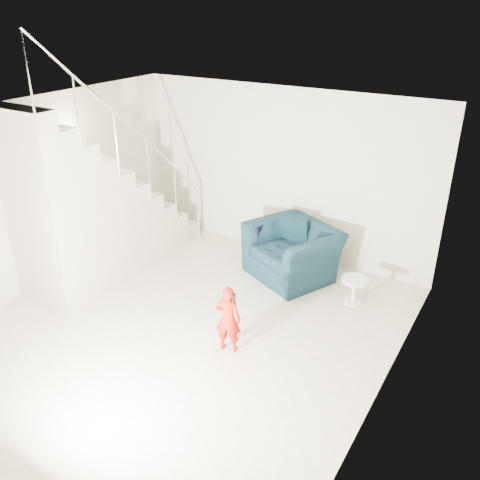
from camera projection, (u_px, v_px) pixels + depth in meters
name	position (u px, v px, depth m)	size (l,w,h in m)	color
floor	(182.00, 332.00, 6.51)	(5.50, 5.50, 0.00)	gray
ceiling	(169.00, 121.00, 5.35)	(5.50, 5.50, 0.00)	silver
back_wall	(282.00, 173.00, 8.05)	(5.00, 5.00, 0.00)	#B3AA92
left_wall	(34.00, 197.00, 7.10)	(5.50, 5.50, 0.00)	#B3AA92
right_wall	(388.00, 295.00, 4.76)	(5.50, 5.50, 0.00)	#B3AA92
armchair	(292.00, 252.00, 7.67)	(1.23, 1.08, 0.80)	black
toddler	(228.00, 319.00, 6.01)	(0.32, 0.21, 0.88)	#8C0409
side_table	(354.00, 287.00, 7.04)	(0.37, 0.37, 0.37)	silver
staircase	(92.00, 218.00, 7.46)	(1.02, 3.03, 3.62)	#ADA089
cushion	(295.00, 229.00, 7.84)	(0.47, 0.13, 0.45)	black
throw	(263.00, 237.00, 7.89)	(0.04, 0.43, 0.48)	black
phone	(234.00, 298.00, 5.83)	(0.02, 0.05, 0.10)	black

